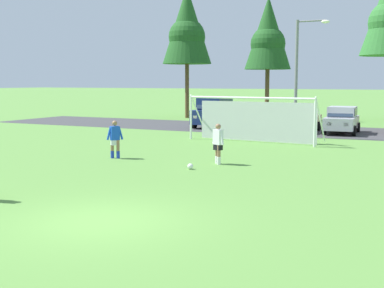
% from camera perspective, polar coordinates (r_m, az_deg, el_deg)
% --- Properties ---
extents(ground_plane, '(400.00, 400.00, 0.00)m').
position_cam_1_polar(ground_plane, '(25.94, 9.99, -0.47)').
color(ground_plane, '#598C3D').
extents(parking_lot_strip, '(52.00, 8.40, 0.01)m').
position_cam_1_polar(parking_lot_strip, '(35.41, 14.51, 1.39)').
color(parking_lot_strip, '#3D3D3F').
rests_on(parking_lot_strip, ground).
extents(soccer_ball, '(0.22, 0.22, 0.22)m').
position_cam_1_polar(soccer_ball, '(19.45, -0.19, -2.51)').
color(soccer_ball, white).
rests_on(soccer_ball, ground).
extents(soccer_goal, '(7.54, 2.48, 2.57)m').
position_cam_1_polar(soccer_goal, '(28.63, 7.00, 2.87)').
color(soccer_goal, white).
rests_on(soccer_goal, ground).
extents(player_striker_near, '(0.68, 0.44, 1.64)m').
position_cam_1_polar(player_striker_near, '(20.58, 2.92, 0.01)').
color(player_striker_near, '#936B4C').
rests_on(player_striker_near, ground).
extents(player_midfield_center, '(0.57, 0.59, 1.64)m').
position_cam_1_polar(player_midfield_center, '(22.39, -8.59, 0.51)').
color(player_midfield_center, '#936B4C').
rests_on(player_midfield_center, ground).
extents(parked_car_slot_far_left, '(2.33, 4.70, 2.16)m').
position_cam_1_polar(parked_car_slot_far_left, '(37.46, 2.49, 3.60)').
color(parked_car_slot_far_left, navy).
rests_on(parked_car_slot_far_left, ground).
extents(parked_car_slot_left, '(2.22, 4.30, 1.72)m').
position_cam_1_polar(parked_car_slot_left, '(37.63, 7.84, 3.19)').
color(parked_car_slot_left, '#194C2D').
rests_on(parked_car_slot_left, ground).
extents(parked_car_slot_center_left, '(2.24, 4.31, 1.72)m').
position_cam_1_polar(parked_car_slot_center_left, '(34.60, 11.91, 2.78)').
color(parked_car_slot_center_left, tan).
rests_on(parked_car_slot_center_left, ground).
extents(parked_car_slot_center, '(2.23, 4.30, 1.72)m').
position_cam_1_polar(parked_car_slot_center, '(34.21, 16.37, 2.60)').
color(parked_car_slot_center, '#B2B2BC').
rests_on(parked_car_slot_center, ground).
extents(tree_left_edge, '(4.43, 4.43, 11.80)m').
position_cam_1_polar(tree_left_edge, '(47.15, -0.56, 12.82)').
color(tree_left_edge, brown).
rests_on(tree_left_edge, ground).
extents(tree_mid_left, '(3.92, 3.92, 10.46)m').
position_cam_1_polar(tree_mid_left, '(44.60, 8.48, 11.89)').
color(tree_mid_left, brown).
rests_on(tree_mid_left, ground).
extents(street_lamp, '(2.00, 0.32, 6.85)m').
position_cam_1_polar(street_lamp, '(30.65, 11.88, 7.29)').
color(street_lamp, slate).
rests_on(street_lamp, ground).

